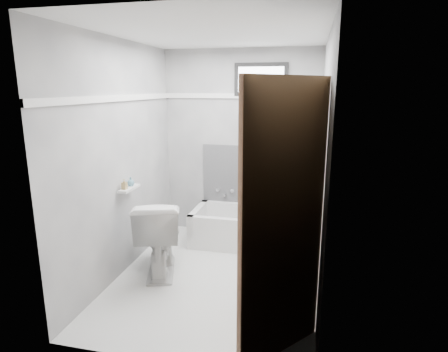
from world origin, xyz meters
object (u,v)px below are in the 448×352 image
(toilet, at_px, (159,236))
(soap_bottle_a, at_px, (124,184))
(door, at_px, (322,245))
(office_chair, at_px, (283,195))
(soap_bottle_b, at_px, (131,181))
(bathtub, at_px, (252,228))

(toilet, xyz_separation_m, soap_bottle_a, (-0.32, -0.08, 0.56))
(toilet, relative_size, door, 0.41)
(office_chair, bearing_deg, soap_bottle_b, -134.74)
(office_chair, height_order, toilet, office_chair)
(office_chair, distance_m, soap_bottle_a, 1.89)
(toilet, relative_size, soap_bottle_a, 7.66)
(bathtub, distance_m, soap_bottle_a, 1.73)
(toilet, xyz_separation_m, door, (1.60, -1.28, 0.60))
(bathtub, relative_size, soap_bottle_a, 14.01)
(toilet, bearing_deg, bathtub, -150.29)
(office_chair, xyz_separation_m, soap_bottle_a, (-1.53, -1.06, 0.31))
(toilet, distance_m, soap_bottle_b, 0.64)
(door, xyz_separation_m, soap_bottle_a, (-1.92, 1.19, -0.03))
(bathtub, height_order, soap_bottle_a, soap_bottle_a)
(bathtub, xyz_separation_m, toilet, (-0.85, -0.93, 0.19))
(bathtub, bearing_deg, soap_bottle_a, -138.97)
(door, relative_size, soap_bottle_b, 20.84)
(door, height_order, soap_bottle_a, door)
(door, bearing_deg, bathtub, 108.75)
(toilet, height_order, door, door)
(toilet, bearing_deg, door, 123.45)
(toilet, distance_m, soap_bottle_a, 0.65)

